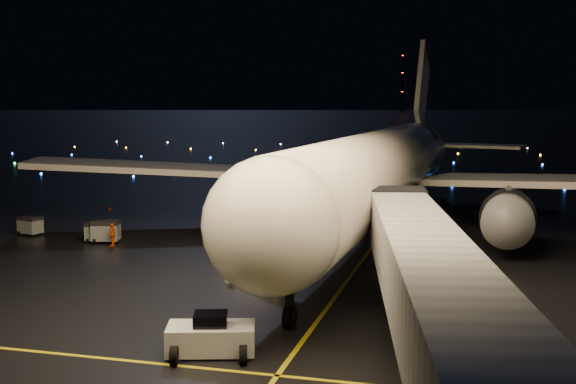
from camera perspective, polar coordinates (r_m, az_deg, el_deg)
name	(u,v)px	position (r m, az deg, el deg)	size (l,w,h in m)	color
ground	(434,127)	(338.94, 11.45, 5.06)	(2000.00, 2000.00, 0.00)	black
lane_centre	(366,255)	(54.96, 6.20, -4.97)	(0.25, 80.00, 0.02)	gold
airliner	(385,126)	(64.01, 7.71, 5.22)	(66.54, 63.21, 18.85)	white
pushback_tug	(211,333)	(33.89, -6.11, -11.04)	(4.00, 2.10, 1.90)	silver
belt_loader	(260,261)	(45.66, -2.25, -5.43)	(6.46, 1.76, 3.13)	silver
crew_c	(112,235)	(59.53, -13.70, -3.30)	(1.08, 0.45, 1.85)	#FF4B04
safety_cone_0	(235,233)	(62.56, -4.20, -3.23)	(0.45, 0.45, 0.51)	#ED4802
safety_cone_1	(292,225)	(66.35, 0.28, -2.63)	(0.42, 0.42, 0.47)	#ED4802
safety_cone_2	(262,235)	(61.67, -2.05, -3.40)	(0.40, 0.40, 0.45)	#ED4802
safety_cone_3	(110,207)	(79.48, -13.89, -1.18)	(0.49, 0.49, 0.55)	#ED4802
radio_mast	(402,82)	(782.52, 9.02, 8.56)	(1.80, 1.80, 64.00)	black
taxiway_lights	(375,158)	(145.97, 6.90, 2.65)	(164.00, 92.00, 0.36)	black
baggage_cart_0	(106,232)	(61.10, -14.20, -3.06)	(2.14, 1.49, 1.81)	gray
baggage_cart_1	(98,232)	(61.49, -14.76, -3.11)	(1.89, 1.32, 1.61)	gray
baggage_cart_2	(30,226)	(66.53, -19.70, -2.54)	(1.88, 1.31, 1.59)	gray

